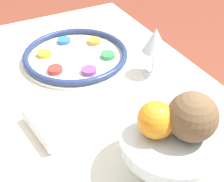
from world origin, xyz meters
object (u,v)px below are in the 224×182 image
object	(u,v)px
orange_fruit	(156,120)
cup_near	(164,103)
seder_plate	(76,55)
fruit_stand	(171,143)
wine_glass	(155,41)
napkin_roll	(42,128)
coconut	(192,117)

from	to	relation	value
orange_fruit	cup_near	bearing A→B (deg)	136.99
orange_fruit	seder_plate	bearing A→B (deg)	177.00
fruit_stand	cup_near	size ratio (longest dim) A/B	2.66
wine_glass	orange_fruit	xyz separation A→B (m)	(0.30, -0.20, 0.03)
orange_fruit	cup_near	size ratio (longest dim) A/B	0.95
orange_fruit	cup_near	xyz separation A→B (m)	(-0.14, 0.13, -0.11)
fruit_stand	napkin_roll	world-z (taller)	fruit_stand
fruit_stand	coconut	distance (m)	0.08
wine_glass	cup_near	xyz separation A→B (m)	(0.16, -0.07, -0.08)
seder_plate	fruit_stand	xyz separation A→B (m)	(0.51, 0.00, 0.07)
coconut	cup_near	distance (m)	0.23
orange_fruit	fruit_stand	bearing A→B (deg)	56.54
fruit_stand	coconut	xyz separation A→B (m)	(0.01, 0.03, 0.07)
orange_fruit	coconut	distance (m)	0.07
orange_fruit	napkin_roll	size ratio (longest dim) A/B	0.50
wine_glass	cup_near	bearing A→B (deg)	-24.48
seder_plate	orange_fruit	size ratio (longest dim) A/B	4.58
fruit_stand	napkin_roll	bearing A→B (deg)	-137.29
cup_near	orange_fruit	bearing A→B (deg)	-43.01
seder_plate	fruit_stand	size ratio (longest dim) A/B	1.63
fruit_stand	orange_fruit	world-z (taller)	orange_fruit
orange_fruit	napkin_roll	distance (m)	0.30
seder_plate	cup_near	distance (m)	0.36
orange_fruit	coconut	bearing A→B (deg)	59.18
napkin_roll	fruit_stand	bearing A→B (deg)	42.71
seder_plate	wine_glass	size ratio (longest dim) A/B	2.24
wine_glass	fruit_stand	size ratio (longest dim) A/B	0.73
seder_plate	wine_glass	xyz separation A→B (m)	(0.19, 0.18, 0.10)
wine_glass	orange_fruit	size ratio (longest dim) A/B	2.04
seder_plate	cup_near	bearing A→B (deg)	16.81
coconut	cup_near	size ratio (longest dim) A/B	1.24
coconut	cup_near	bearing A→B (deg)	157.22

